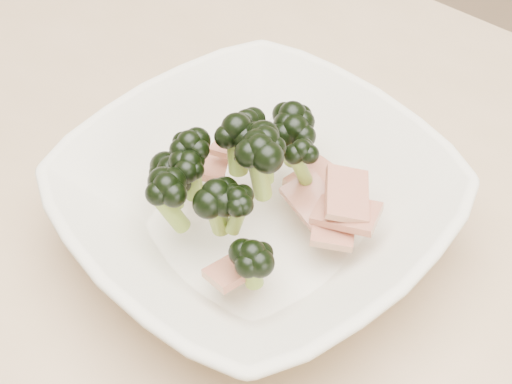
% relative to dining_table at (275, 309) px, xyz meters
% --- Properties ---
extents(dining_table, '(1.20, 0.80, 0.75)m').
position_rel_dining_table_xyz_m(dining_table, '(0.00, 0.00, 0.00)').
color(dining_table, tan).
rests_on(dining_table, ground).
extents(broccoli_dish, '(0.33, 0.33, 0.13)m').
position_rel_dining_table_xyz_m(broccoli_dish, '(-0.02, -0.00, 0.14)').
color(broccoli_dish, beige).
rests_on(broccoli_dish, dining_table).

